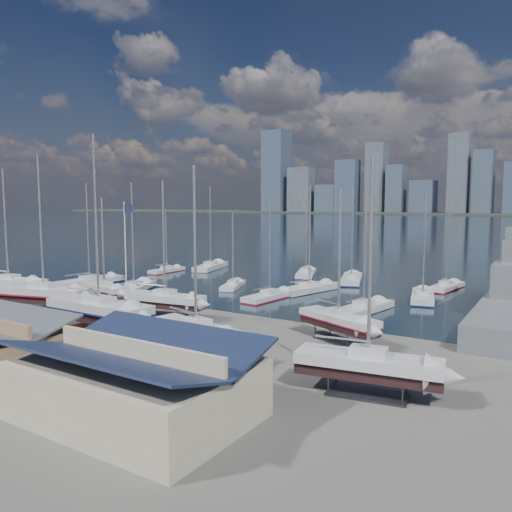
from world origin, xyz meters
The scene contains 27 objects.
ground centered at (0.00, -10.00, 0.00)m, with size 1400.00×1400.00×0.00m, color #605E59.
water centered at (0.00, 300.00, -0.15)m, with size 1400.00×600.00×0.40m, color #1A2E3C.
shed_blue centered at (16.00, -26.00, 2.42)m, with size 13.65×9.45×4.71m.
sailboat_cradle_0 centered at (-23.96, -9.38, 2.11)m, with size 10.83×5.10×16.82m.
sailboat_cradle_1 centered at (-13.57, -11.51, 2.17)m, with size 11.58×5.95×17.87m.
sailboat_cradle_2 centered at (-11.50, -4.55, 1.93)m, with size 8.21×3.84×13.16m.
sailboat_cradle_3 centered at (-1.06, -14.26, 2.22)m, with size 11.84×3.44×18.84m.
sailboat_cradle_4 centered at (-0.02, -6.18, 2.02)m, with size 9.31×3.73×14.87m.
sailboat_cradle_5 centered at (11.63, -15.22, 2.04)m, with size 9.85×4.73×15.39m.
sailboat_cradle_6 centered at (19.61, -4.85, 1.96)m, with size 8.66×5.53×13.79m.
sailboat_cradle_7 centered at (26.21, -15.69, 2.04)m, with size 9.61×4.00×15.28m.
sailboat_moored_0 centered at (-25.17, 4.37, 0.31)m, with size 3.97×11.03×16.15m.
sailboat_moored_1 centered at (-24.53, 21.00, 0.31)m, with size 2.54×8.08×11.95m.
sailboat_moored_2 centered at (-20.36, 28.61, 0.32)m, with size 5.83×11.32×16.45m.
sailboat_moored_3 centered at (-14.68, 3.44, 0.31)m, with size 7.19×10.99×16.02m.
sailboat_moored_4 centered at (-4.78, 13.58, 0.33)m, with size 4.69×7.93×11.57m.
sailboat_moored_5 centered at (-1.04, 30.12, 0.31)m, with size 6.14×10.19×14.74m.
sailboat_moored_6 centered at (4.27, 8.88, 0.31)m, with size 3.44×9.26×13.53m.
sailboat_moored_7 centered at (6.20, 16.55, 0.32)m, with size 5.31×10.81×15.72m.
sailboat_moored_8 centered at (8.03, 27.93, 0.31)m, with size 5.97×10.78×15.54m.
sailboat_moored_9 centered at (17.34, 7.97, 0.32)m, with size 4.27×10.10×14.79m.
sailboat_moored_10 centered at (21.23, 18.92, 0.31)m, with size 4.88×10.12×14.58m.
sailboat_moored_11 centered at (22.13, 28.92, 0.31)m, with size 3.64×9.02×13.11m.
car_b centered at (-4.54, -18.42, 0.73)m, with size 1.54×4.43×1.46m, color gray.
car_c centered at (-1.89, -18.11, 0.66)m, with size 2.19×4.76×1.32m, color gray.
car_d centered at (2.49, -19.16, 0.70)m, with size 1.96×4.81×1.40m, color gray.
flagpole centered at (0.59, -12.14, 7.27)m, with size 1.11×0.12×12.56m.
Camera 1 is at (36.75, -45.98, 12.40)m, focal length 35.00 mm.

